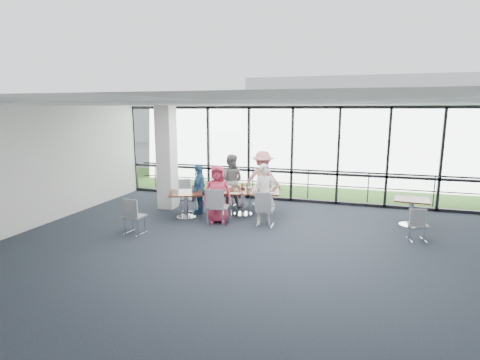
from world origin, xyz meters
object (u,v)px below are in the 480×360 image
(side_table_left, at_px, (186,196))
(chair_main_nr, at_px, (265,209))
(chair_main_nl, at_px, (219,207))
(chair_main_fl, at_px, (229,191))
(chair_spare_lb, at_px, (180,193))
(diner_far_right, at_px, (263,179))
(chair_spare_r, at_px, (418,224))
(diner_end, at_px, (199,189))
(structural_column, at_px, (167,158))
(main_table, at_px, (243,194))
(diner_far_left, at_px, (231,181))
(chair_main_fr, at_px, (260,191))
(chair_main_end, at_px, (189,199))
(diner_near_right, at_px, (265,195))
(side_table_right, at_px, (412,203))
(chair_spare_la, at_px, (135,216))
(diner_near_left, at_px, (218,194))

(side_table_left, distance_m, chair_main_nr, 2.38)
(chair_main_nl, height_order, chair_main_fl, chair_main_nl)
(side_table_left, xyz_separation_m, chair_spare_lb, (-0.77, 1.20, -0.23))
(diner_far_right, relative_size, chair_spare_r, 2.26)
(diner_end, bearing_deg, structural_column, -110.55)
(main_table, bearing_deg, diner_far_left, 116.56)
(diner_far_right, xyz_separation_m, chair_spare_r, (4.26, -1.99, -0.50))
(chair_main_nr, xyz_separation_m, chair_main_fr, (-0.65, 2.09, 0.03))
(chair_main_nr, bearing_deg, chair_spare_lb, 154.70)
(diner_far_right, bearing_deg, chair_main_end, 32.24)
(structural_column, height_order, diner_far_left, structural_column)
(diner_end, height_order, chair_main_fl, diner_end)
(diner_near_right, xyz_separation_m, chair_main_end, (-2.41, 0.37, -0.38))
(diner_end, distance_m, chair_main_nl, 1.31)
(side_table_right, height_order, diner_far_right, diner_far_right)
(main_table, xyz_separation_m, diner_far_right, (0.35, 1.02, 0.26))
(diner_near_right, height_order, chair_spare_lb, diner_near_right)
(main_table, relative_size, chair_spare_la, 2.50)
(diner_near_right, relative_size, diner_far_right, 0.92)
(chair_main_nl, xyz_separation_m, chair_spare_la, (-1.75, -1.36, -0.03))
(chair_main_fl, relative_size, chair_main_fr, 0.94)
(chair_main_nl, bearing_deg, chair_spare_r, -8.56)
(side_table_right, height_order, diner_near_left, diner_near_left)
(diner_far_right, relative_size, chair_spare_la, 1.97)
(diner_near_right, xyz_separation_m, diner_far_right, (-0.49, 1.78, 0.07))
(chair_main_nl, height_order, chair_spare_la, chair_main_nl)
(chair_spare_lb, bearing_deg, diner_far_left, 171.02)
(structural_column, distance_m, chair_main_fl, 2.26)
(chair_main_nl, bearing_deg, diner_end, 126.95)
(diner_end, bearing_deg, chair_spare_lb, -130.18)
(diner_near_right, height_order, diner_far_left, diner_far_left)
(diner_near_left, height_order, chair_spare_lb, diner_near_left)
(chair_spare_lb, bearing_deg, main_table, 146.94)
(diner_near_right, bearing_deg, side_table_left, 163.03)
(side_table_left, bearing_deg, chair_spare_lb, 122.51)
(structural_column, relative_size, diner_near_right, 1.93)
(diner_end, relative_size, chair_main_fr, 1.52)
(chair_main_fr, distance_m, chair_spare_la, 4.35)
(chair_main_nl, distance_m, chair_spare_r, 4.95)
(chair_main_fl, bearing_deg, diner_near_left, 98.61)
(structural_column, bearing_deg, chair_main_nr, -16.24)
(side_table_left, relative_size, diner_far_left, 0.73)
(chair_main_end, distance_m, chair_spare_la, 2.16)
(diner_near_left, relative_size, chair_main_nr, 1.72)
(side_table_left, bearing_deg, side_table_right, 9.64)
(diner_near_left, distance_m, chair_main_fr, 2.25)
(chair_main_fr, xyz_separation_m, chair_spare_r, (4.37, -2.15, -0.09))
(structural_column, bearing_deg, chair_main_end, -26.90)
(side_table_left, distance_m, chair_main_end, 0.44)
(chair_main_nl, bearing_deg, chair_main_fl, 90.68)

